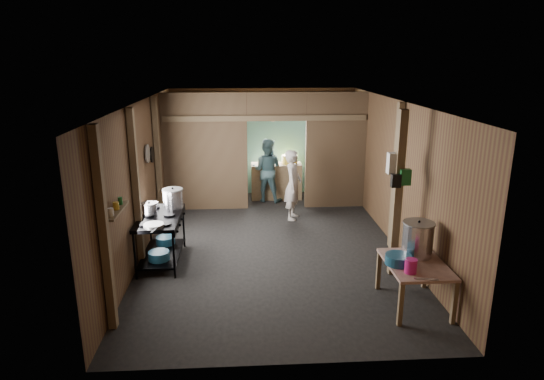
{
  "coord_description": "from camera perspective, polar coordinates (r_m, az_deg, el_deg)",
  "views": [
    {
      "loc": [
        -0.48,
        -8.0,
        3.33
      ],
      "look_at": [
        0.0,
        -0.2,
        1.1
      ],
      "focal_mm": 30.9,
      "sensor_mm": 36.0,
      "label": 1
    }
  ],
  "objects": [
    {
      "name": "floor",
      "position": [
        8.68,
        -0.08,
        -6.64
      ],
      "size": [
        4.5,
        7.0,
        0.0
      ],
      "primitive_type": "cube",
      "color": "black",
      "rests_on": "ground"
    },
    {
      "name": "ceiling",
      "position": [
        8.04,
        -0.09,
        10.73
      ],
      "size": [
        4.5,
        7.0,
        0.0
      ],
      "primitive_type": "cube",
      "color": "#292828",
      "rests_on": "ground"
    },
    {
      "name": "wall_back",
      "position": [
        11.68,
        -1.13,
        5.93
      ],
      "size": [
        4.5,
        0.0,
        2.6
      ],
      "primitive_type": "cube",
      "color": "brown",
      "rests_on": "ground"
    },
    {
      "name": "wall_front",
      "position": [
        4.96,
        2.38,
        -8.26
      ],
      "size": [
        4.5,
        0.0,
        2.6
      ],
      "primitive_type": "cube",
      "color": "brown",
      "rests_on": "ground"
    },
    {
      "name": "wall_left",
      "position": [
        8.44,
        -15.53,
        1.42
      ],
      "size": [
        0.0,
        7.0,
        2.6
      ],
      "primitive_type": "cube",
      "color": "brown",
      "rests_on": "ground"
    },
    {
      "name": "wall_right",
      "position": [
        8.69,
        14.9,
        1.88
      ],
      "size": [
        0.0,
        7.0,
        2.6
      ],
      "primitive_type": "cube",
      "color": "brown",
      "rests_on": "ground"
    },
    {
      "name": "partition_left",
      "position": [
        10.43,
        -8.13,
        4.55
      ],
      "size": [
        1.85,
        0.1,
        2.6
      ],
      "primitive_type": "cube",
      "color": "brown",
      "rests_on": "floor"
    },
    {
      "name": "partition_right",
      "position": [
        10.6,
        7.75,
        4.75
      ],
      "size": [
        1.35,
        0.1,
        2.6
      ],
      "primitive_type": "cube",
      "color": "brown",
      "rests_on": "floor"
    },
    {
      "name": "partition_header",
      "position": [
        10.27,
        0.57,
        10.18
      ],
      "size": [
        1.3,
        0.1,
        0.6
      ],
      "primitive_type": "cube",
      "color": "brown",
      "rests_on": "wall_back"
    },
    {
      "name": "turquoise_panel",
      "position": [
        11.63,
        -1.11,
        5.64
      ],
      "size": [
        4.4,
        0.06,
        2.5
      ],
      "primitive_type": "cube",
      "color": "#61ABA3",
      "rests_on": "wall_back"
    },
    {
      "name": "back_counter",
      "position": [
        11.35,
        0.53,
        1.11
      ],
      "size": [
        1.2,
        0.5,
        0.85
      ],
      "primitive_type": "cube",
      "color": "brown",
      "rests_on": "floor"
    },
    {
      "name": "wall_clock",
      "position": [
        11.51,
        0.14,
        8.8
      ],
      "size": [
        0.2,
        0.03,
        0.2
      ],
      "primitive_type": "cylinder",
      "rotation": [
        1.57,
        0.0,
        0.0
      ],
      "color": "silver",
      "rests_on": "wall_back"
    },
    {
      "name": "post_left_a",
      "position": [
        6.01,
        -19.79,
        -4.8
      ],
      "size": [
        0.1,
        0.12,
        2.6
      ],
      "primitive_type": "cube",
      "color": "brown",
      "rests_on": "floor"
    },
    {
      "name": "post_left_b",
      "position": [
        7.67,
        -16.2,
        -0.07
      ],
      "size": [
        0.1,
        0.12,
        2.6
      ],
      "primitive_type": "cube",
      "color": "brown",
      "rests_on": "floor"
    },
    {
      "name": "post_left_c",
      "position": [
        9.57,
        -13.7,
        3.23
      ],
      "size": [
        0.1,
        0.12,
        2.6
      ],
      "primitive_type": "cube",
      "color": "brown",
      "rests_on": "floor"
    },
    {
      "name": "post_right",
      "position": [
        8.48,
        14.86,
        1.55
      ],
      "size": [
        0.1,
        0.12,
        2.6
      ],
      "primitive_type": "cube",
      "color": "brown",
      "rests_on": "floor"
    },
    {
      "name": "post_free",
      "position": [
        7.38,
        15.04,
        -0.61
      ],
      "size": [
        0.12,
        0.12,
        2.6
      ],
      "primitive_type": "cube",
      "color": "brown",
      "rests_on": "floor"
    },
    {
      "name": "cross_beam",
      "position": [
        10.24,
        -0.82,
        8.75
      ],
      "size": [
        4.4,
        0.12,
        0.12
      ],
      "primitive_type": "cube",
      "color": "brown",
      "rests_on": "wall_left"
    },
    {
      "name": "pan_lid_big",
      "position": [
        8.74,
        -14.92,
        4.31
      ],
      "size": [
        0.03,
        0.34,
        0.34
      ],
      "primitive_type": "cylinder",
      "rotation": [
        0.0,
        1.57,
        0.0
      ],
      "color": "gray",
      "rests_on": "wall_left"
    },
    {
      "name": "pan_lid_small",
      "position": [
        9.14,
        -14.41,
        4.2
      ],
      "size": [
        0.03,
        0.3,
        0.3
      ],
      "primitive_type": "cylinder",
      "rotation": [
        0.0,
        1.57,
        0.0
      ],
      "color": "black",
      "rests_on": "wall_left"
    },
    {
      "name": "wall_shelf",
      "position": [
        6.42,
        -18.42,
        -2.4
      ],
      "size": [
        0.14,
        0.8,
        0.03
      ],
      "primitive_type": "cube",
      "color": "brown",
      "rests_on": "wall_left"
    },
    {
      "name": "jar_white",
      "position": [
        6.18,
        -19.04,
        -2.55
      ],
      "size": [
        0.07,
        0.07,
        0.1
      ],
      "primitive_type": "cylinder",
      "color": "silver",
      "rests_on": "wall_shelf"
    },
    {
      "name": "jar_yellow",
      "position": [
        6.41,
        -18.47,
        -1.85
      ],
      "size": [
        0.08,
        0.08,
        0.1
      ],
      "primitive_type": "cylinder",
      "color": "gold",
      "rests_on": "wall_shelf"
    },
    {
      "name": "jar_green",
      "position": [
        6.61,
        -18.0,
        -1.27
      ],
      "size": [
        0.06,
        0.06,
        0.1
      ],
      "primitive_type": "cylinder",
      "color": "#176128",
      "rests_on": "wall_shelf"
    },
    {
      "name": "bag_white",
      "position": [
        7.32,
        14.75,
        3.17
      ],
      "size": [
        0.22,
        0.15,
        0.32
      ],
      "primitive_type": "cube",
      "color": "silver",
      "rests_on": "post_free"
    },
    {
      "name": "bag_green",
      "position": [
        7.27,
        15.88,
        1.54
      ],
      "size": [
        0.16,
        0.12,
        0.24
      ],
      "primitive_type": "cube",
      "color": "#176128",
      "rests_on": "post_free"
    },
    {
      "name": "bag_black",
      "position": [
        7.22,
        14.86,
        1.11
      ],
      "size": [
        0.14,
        0.1,
        0.2
      ],
      "primitive_type": "cube",
      "color": "black",
      "rests_on": "post_free"
    },
    {
      "name": "gas_range",
      "position": [
        8.05,
        -13.36,
        -5.83
      ],
      "size": [
        0.71,
        1.38,
        0.81
      ],
      "primitive_type": null,
      "color": "black",
      "rests_on": "floor"
    },
    {
      "name": "prep_table",
      "position": [
        6.85,
        16.91,
        -10.91
      ],
      "size": [
        0.78,
        1.07,
        0.63
      ],
      "primitive_type": null,
      "color": "tan",
      "rests_on": "floor"
    },
    {
      "name": "stove_pot_large",
      "position": [
        8.24,
        -11.96,
        -1.06
      ],
      "size": [
        0.46,
        0.46,
        0.36
      ],
      "primitive_type": null,
      "rotation": [
        0.0,
        0.0,
        -0.36
      ],
      "color": "silver",
      "rests_on": "gas_range"
    },
    {
      "name": "stove_pot_med",
      "position": [
        7.97,
        -14.71,
        -2.31
      ],
      "size": [
        0.33,
        0.33,
        0.23
      ],
      "primitive_type": null,
      "rotation": [
        0.0,
        0.0,
        -0.33
      ],
      "color": "silver",
      "rests_on": "gas_range"
    },
    {
      "name": "stove_saucepan",
      "position": [
        8.37,
        -14.17,
        -1.74
      ],
      "size": [
        0.17,
        0.17,
        0.09
      ],
      "primitive_type": "cylinder",
      "rotation": [
        0.0,
        0.0,
        -0.17
      ],
      "color": "silver",
      "rests_on": "gas_range"
    },
    {
      "name": "frying_pan",
      "position": [
        7.42,
        -14.22,
        -4.2
      ],
      "size": [
        0.42,
        0.59,
        0.07
      ],
      "primitive_type": null,
      "rotation": [
        0.0,
        0.0,
        -0.21
      ],
      "color": "gray",
      "rests_on": "gas_range"
    },
    {
      "name": "blue_tub_front",
      "position": [
        7.86,
        -13.61,
        -7.78
      ],
      "size": [
        0.34,
        0.34,
        0.14
      ],
      "primitive_type": "cylinder",
      "color": "navy",
      "rests_on": "gas_range"
    },
    {
      "name": "blue_tub_back",
      "position": [
        8.48,
        -12.85,
        -5.99
      ],
      "size": [
        0.33,
        0.33,
        0.13
      ],
      "primitive_type": "cylinder",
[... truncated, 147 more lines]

